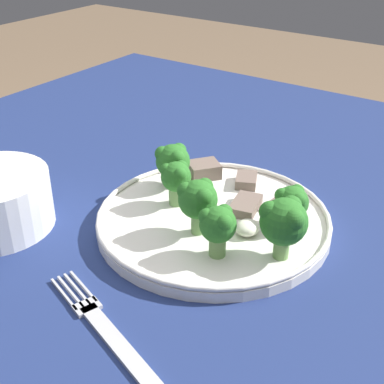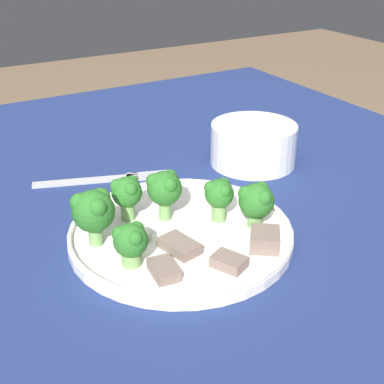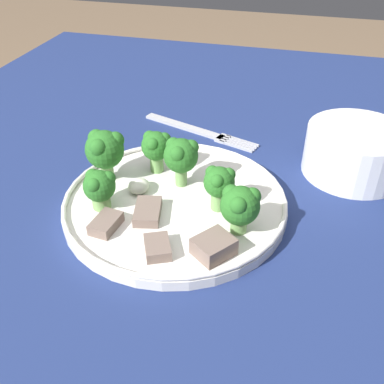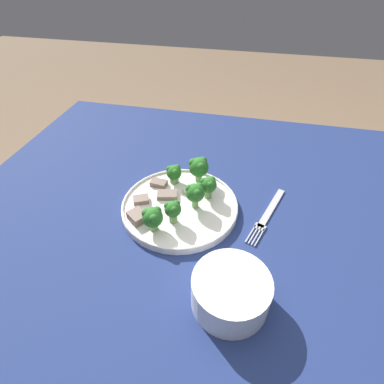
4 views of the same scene
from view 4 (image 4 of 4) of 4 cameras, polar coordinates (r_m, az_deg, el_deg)
name	(u,v)px [view 4 (image 4 of 4)]	position (r m, az deg, el deg)	size (l,w,h in m)	color
ground_plane	(198,357)	(1.30, 1.06, -28.86)	(8.00, 8.00, 0.00)	#7F664C
table	(201,251)	(0.73, 1.68, -11.09)	(1.17, 1.06, 0.74)	navy
dinner_plate	(180,206)	(0.69, -2.32, -2.67)	(0.27, 0.27, 0.02)	white
fork	(267,215)	(0.70, 14.16, -4.18)	(0.08, 0.20, 0.00)	#B2B2B7
cream_bowl	(230,292)	(0.53, 7.33, -18.42)	(0.13, 0.13, 0.06)	white
broccoli_floret_near_rim_left	(199,167)	(0.73, 1.31, 4.81)	(0.05, 0.05, 0.07)	#709E56
broccoli_floret_center_left	(173,210)	(0.63, -3.68, -3.36)	(0.04, 0.04, 0.05)	#709E56
broccoli_floret_back_left	(195,193)	(0.65, 0.62, -0.13)	(0.04, 0.04, 0.06)	#709E56
broccoli_floret_front_left	(208,185)	(0.69, 3.16, 1.34)	(0.04, 0.04, 0.06)	#709E56
broccoli_floret_center_back	(153,217)	(0.62, -7.50, -4.79)	(0.04, 0.04, 0.06)	#709E56
broccoli_floret_mid_cluster	(174,173)	(0.73, -3.45, 3.70)	(0.04, 0.04, 0.05)	#709E56
meat_slice_front_slice	(167,195)	(0.71, -4.73, -0.54)	(0.05, 0.04, 0.01)	#756056
meat_slice_middle_slice	(137,216)	(0.66, -10.36, -4.61)	(0.05, 0.05, 0.02)	#756056
meat_slice_rear_slice	(141,200)	(0.70, -9.67, -1.46)	(0.04, 0.04, 0.01)	#756056
meat_slice_edge_slice	(159,183)	(0.74, -6.35, 1.68)	(0.04, 0.03, 0.01)	#756056
sauce_dollop	(188,190)	(0.72, -0.84, 0.47)	(0.03, 0.03, 0.02)	silver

